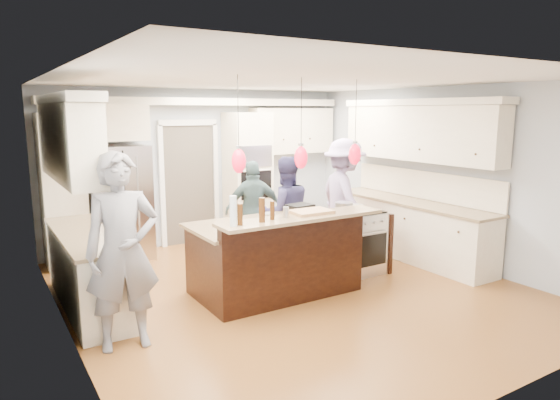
# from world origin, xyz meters

# --- Properties ---
(ground_plane) EXTENTS (6.00, 6.00, 0.00)m
(ground_plane) POSITION_xyz_m (0.00, 0.00, 0.00)
(ground_plane) COLOR #9C632A
(ground_plane) RESTS_ON ground
(room_shell) EXTENTS (5.54, 6.04, 2.72)m
(room_shell) POSITION_xyz_m (0.00, 0.00, 1.82)
(room_shell) COLOR #B2BCC6
(room_shell) RESTS_ON ground
(refrigerator) EXTENTS (0.90, 0.70, 1.80)m
(refrigerator) POSITION_xyz_m (-1.55, 2.64, 0.90)
(refrigerator) COLOR #B7B7BC
(refrigerator) RESTS_ON ground
(oven_column) EXTENTS (0.72, 0.69, 2.30)m
(oven_column) POSITION_xyz_m (0.75, 2.67, 1.15)
(oven_column) COLOR #FBEECB
(oven_column) RESTS_ON ground
(back_upper_cabinets) EXTENTS (5.30, 0.61, 2.54)m
(back_upper_cabinets) POSITION_xyz_m (-0.75, 2.76, 1.67)
(back_upper_cabinets) COLOR #FBEECB
(back_upper_cabinets) RESTS_ON ground
(right_counter_run) EXTENTS (0.64, 3.10, 2.51)m
(right_counter_run) POSITION_xyz_m (2.44, 0.30, 1.06)
(right_counter_run) COLOR #FBEECB
(right_counter_run) RESTS_ON ground
(left_cabinets) EXTENTS (0.64, 2.30, 2.51)m
(left_cabinets) POSITION_xyz_m (-2.44, 0.80, 1.06)
(left_cabinets) COLOR #FBEECB
(left_cabinets) RESTS_ON ground
(kitchen_island) EXTENTS (2.10, 1.46, 1.12)m
(kitchen_island) POSITION_xyz_m (-0.25, 0.07, 0.49)
(kitchen_island) COLOR black
(kitchen_island) RESTS_ON ground
(island_range) EXTENTS (0.82, 0.71, 0.92)m
(island_range) POSITION_xyz_m (1.16, 0.15, 0.46)
(island_range) COLOR #B7B7BC
(island_range) RESTS_ON ground
(pendant_lights) EXTENTS (1.75, 0.15, 1.03)m
(pendant_lights) POSITION_xyz_m (-0.25, -0.51, 1.80)
(pendant_lights) COLOR black
(pendant_lights) RESTS_ON ground
(person_bar_end) EXTENTS (0.76, 0.55, 1.96)m
(person_bar_end) POSITION_xyz_m (-2.30, -0.45, 0.98)
(person_bar_end) COLOR slate
(person_bar_end) RESTS_ON ground
(person_far_left) EXTENTS (0.95, 0.82, 1.68)m
(person_far_left) POSITION_xyz_m (0.40, 0.85, 0.84)
(person_far_left) COLOR navy
(person_far_left) RESTS_ON ground
(person_far_right) EXTENTS (0.99, 0.64, 1.56)m
(person_far_right) POSITION_xyz_m (0.27, 1.58, 0.78)
(person_far_right) COLOR #466262
(person_far_right) RESTS_ON ground
(person_range_side) EXTENTS (0.96, 1.35, 1.89)m
(person_range_side) POSITION_xyz_m (1.60, 0.96, 0.95)
(person_range_side) COLOR #9984B2
(person_range_side) RESTS_ON ground
(floor_rug) EXTENTS (0.76, 0.95, 0.01)m
(floor_rug) POSITION_xyz_m (2.40, 0.12, 0.01)
(floor_rug) COLOR olive
(floor_rug) RESTS_ON ground
(water_bottle) EXTENTS (0.08, 0.08, 0.33)m
(water_bottle) POSITION_xyz_m (-1.17, -0.59, 1.28)
(water_bottle) COLOR silver
(water_bottle) RESTS_ON kitchen_island
(beer_bottle_a) EXTENTS (0.07, 0.07, 0.23)m
(beer_bottle_a) POSITION_xyz_m (-1.08, -0.58, 1.24)
(beer_bottle_a) COLOR #3F220B
(beer_bottle_a) RESTS_ON kitchen_island
(beer_bottle_b) EXTENTS (0.08, 0.08, 0.27)m
(beer_bottle_b) POSITION_xyz_m (-0.81, -0.58, 1.26)
(beer_bottle_b) COLOR #3F220B
(beer_bottle_b) RESTS_ON kitchen_island
(beer_bottle_c) EXTENTS (0.07, 0.07, 0.21)m
(beer_bottle_c) POSITION_xyz_m (-0.65, -0.53, 1.23)
(beer_bottle_c) COLOR #3F220B
(beer_bottle_c) RESTS_ON kitchen_island
(drink_can) EXTENTS (0.08, 0.08, 0.13)m
(drink_can) POSITION_xyz_m (-0.46, -0.52, 1.18)
(drink_can) COLOR #B7B7BC
(drink_can) RESTS_ON kitchen_island
(cutting_board) EXTENTS (0.49, 0.36, 0.04)m
(cutting_board) POSITION_xyz_m (-0.07, -0.47, 1.14)
(cutting_board) COLOR tan
(cutting_board) RESTS_ON kitchen_island
(pot_large) EXTENTS (0.25, 0.25, 0.14)m
(pot_large) POSITION_xyz_m (0.93, 0.14, 0.99)
(pot_large) COLOR #B7B7BC
(pot_large) RESTS_ON island_range
(pot_small) EXTENTS (0.18, 0.18, 0.09)m
(pot_small) POSITION_xyz_m (1.14, 0.11, 0.97)
(pot_small) COLOR #B7B7BC
(pot_small) RESTS_ON island_range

